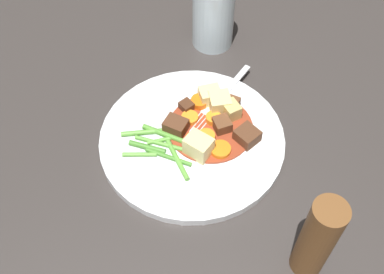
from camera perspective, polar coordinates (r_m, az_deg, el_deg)
The scene contains 30 objects.
ground_plane at distance 0.74m, azimuth 0.00°, elevation -0.65°, with size 3.00×3.00×0.00m, color #383330.
dinner_plate at distance 0.73m, azimuth 0.00°, elevation -0.33°, with size 0.29×0.29×0.01m, color white.
stew_sauce at distance 0.73m, azimuth 2.26°, elevation 1.11°, with size 0.13×0.13×0.00m, color #93381E.
carrot_slice_0 at distance 0.77m, azimuth 3.43°, elevation 4.66°, with size 0.03×0.03×0.01m, color orange.
carrot_slice_1 at distance 0.74m, azimuth -0.26°, elevation 2.29°, with size 0.03×0.03×0.01m, color orange.
carrot_slice_2 at distance 0.71m, azimuth 3.47°, elevation -1.57°, with size 0.03×0.03×0.01m, color orange.
carrot_slice_3 at distance 0.76m, azimuth 0.91°, elevation 4.22°, with size 0.03×0.03×0.01m, color orange.
carrot_slice_4 at distance 0.72m, azimuth 1.75°, elevation -0.05°, with size 0.03×0.03×0.01m, color orange.
carrot_slice_5 at distance 0.74m, azimuth 2.61°, elevation 2.18°, with size 0.02×0.02×0.01m, color orange.
carrot_slice_6 at distance 0.71m, azimuth 0.45°, elevation -0.43°, with size 0.03×0.03×0.01m, color orange.
potato_chunk_0 at distance 0.75m, azimuth 3.37°, elevation 4.10°, with size 0.03×0.03×0.03m, color #EAD68C.
potato_chunk_1 at distance 0.69m, azimuth 0.96°, elevation -1.10°, with size 0.03×0.04×0.03m, color #EAD68C.
potato_chunk_2 at distance 0.74m, azimuth 4.75°, elevation 3.18°, with size 0.02×0.03×0.03m, color #DBBC6B.
potato_chunk_3 at distance 0.76m, azimuth 2.19°, elevation 4.98°, with size 0.03×0.03×0.03m, color #EAD68C.
meat_chunk_0 at distance 0.75m, azimuth -0.67°, elevation 3.72°, with size 0.02×0.02×0.02m, color #4C2B19.
meat_chunk_1 at distance 0.72m, azimuth -1.97°, elevation 1.30°, with size 0.03×0.03×0.02m, color #56331E.
meat_chunk_2 at distance 0.73m, azimuth 3.61°, elevation 1.53°, with size 0.02×0.03×0.02m, color brown.
meat_chunk_3 at distance 0.75m, azimuth 4.84°, elevation 3.85°, with size 0.02×0.02×0.02m, color brown.
meat_chunk_4 at distance 0.72m, azimuth 6.69°, elevation 0.13°, with size 0.03×0.03×0.02m, color #56331E.
green_bean_0 at distance 0.71m, azimuth -5.34°, elevation -1.50°, with size 0.01×0.01×0.06m, color #4C8E33.
green_bean_1 at distance 0.72m, azimuth -3.16°, elevation 0.27°, with size 0.01×0.01×0.08m, color #599E38.
green_bean_2 at distance 0.71m, azimuth -6.37°, elevation -2.11°, with size 0.01×0.01×0.05m, color #66AD42.
green_bean_3 at distance 0.70m, azimuth -2.86°, elevation -2.43°, with size 0.01×0.01×0.07m, color #4C8E33.
green_bean_4 at distance 0.73m, azimuth -5.49°, elevation 0.61°, with size 0.01×0.01×0.08m, color #66AD42.
green_bean_5 at distance 0.71m, azimuth -3.74°, elevation -0.82°, with size 0.01×0.01×0.08m, color #66AD42.
green_bean_6 at distance 0.72m, azimuth -3.47°, elevation -0.32°, with size 0.01×0.01×0.05m, color #66AD42.
green_bean_7 at distance 0.70m, azimuth -1.78°, elevation -2.78°, with size 0.01×0.01×0.07m, color #66AD42.
fork at distance 0.77m, azimuth 3.28°, elevation 4.46°, with size 0.15×0.12×0.00m.
water_glass at distance 0.86m, azimuth 2.59°, elevation 14.50°, with size 0.07×0.07×0.12m, color silver.
pepper_mill at distance 0.59m, azimuth 14.90°, elevation -11.89°, with size 0.04×0.04×0.15m, color brown.
Camera 1 is at (-0.13, -0.41, 0.60)m, focal length 44.07 mm.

